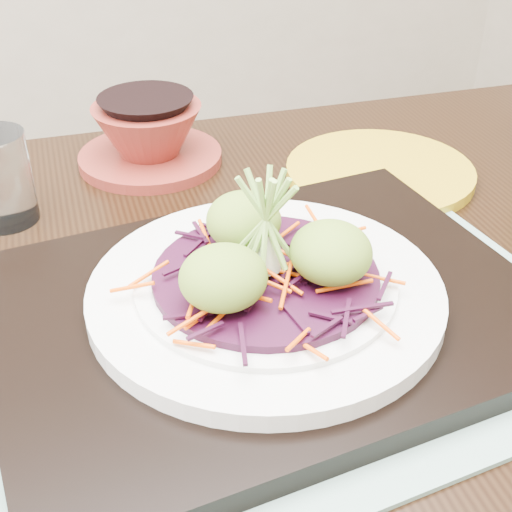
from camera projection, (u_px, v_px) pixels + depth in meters
name	position (u px, v px, depth m)	size (l,w,h in m)	color
dining_table	(225.00, 411.00, 0.65)	(1.36, 0.98, 0.80)	black
placemat	(265.00, 321.00, 0.59)	(0.51, 0.40, 0.00)	gray
serving_tray	(265.00, 310.00, 0.58)	(0.44, 0.33, 0.02)	black
white_plate	(266.00, 291.00, 0.57)	(0.29, 0.29, 0.02)	silver
cabbage_bed	(266.00, 276.00, 0.57)	(0.18, 0.18, 0.01)	black
carrot_julienne	(266.00, 267.00, 0.56)	(0.22, 0.22, 0.01)	#E94C04
guacamole_scoops	(266.00, 249.00, 0.55)	(0.16, 0.14, 0.05)	olive
scallion_garnish	(266.00, 225.00, 0.54)	(0.07, 0.07, 0.10)	#7EB046
terracotta_bowl_set	(149.00, 138.00, 0.83)	(0.20, 0.20, 0.07)	maroon
yellow_plate	(380.00, 172.00, 0.81)	(0.21, 0.21, 0.01)	#A98512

